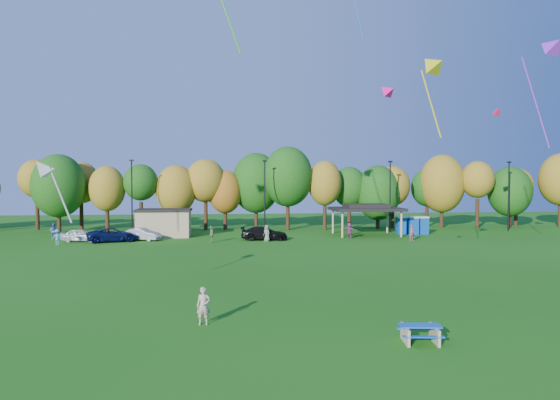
{
  "coord_description": "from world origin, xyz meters",
  "views": [
    {
      "loc": [
        -2.98,
        -21.38,
        6.33
      ],
      "look_at": [
        0.09,
        6.0,
        5.37
      ],
      "focal_mm": 32.0,
      "sensor_mm": 36.0,
      "label": 1
    }
  ],
  "objects": [
    {
      "name": "car_d",
      "position": [
        1.4,
        33.24,
        0.74
      ],
      "size": [
        5.29,
        2.57,
        1.48
      ],
      "primitive_type": "imported",
      "rotation": [
        0.0,
        0.0,
        1.47
      ],
      "color": "black",
      "rests_on": "ground"
    },
    {
      "name": "car_c",
      "position": [
        -14.84,
        33.45,
        0.74
      ],
      "size": [
        5.84,
        4.0,
        1.48
      ],
      "primitive_type": "imported",
      "rotation": [
        0.0,
        0.0,
        1.89
      ],
      "color": "#0B1346",
      "rests_on": "ground"
    },
    {
      "name": "picnic_table",
      "position": [
        4.71,
        -2.58,
        0.41
      ],
      "size": [
        1.77,
        1.53,
        0.7
      ],
      "rotation": [
        0.0,
        0.0,
        -0.13
      ],
      "color": "tan",
      "rests_on": "ground"
    },
    {
      "name": "kite_2",
      "position": [
        -11.99,
        4.66,
        7.02
      ],
      "size": [
        2.09,
        0.95,
        3.39
      ],
      "color": "#AEAEAE"
    },
    {
      "name": "far_person_3",
      "position": [
        11.14,
        33.73,
        0.9
      ],
      "size": [
        1.68,
        1.4,
        1.81
      ],
      "primitive_type": "imported",
      "rotation": [
        0.0,
        0.0,
        2.53
      ],
      "color": "#9A4084",
      "rests_on": "ground"
    },
    {
      "name": "lamp_posts",
      "position": [
        2.0,
        40.0,
        4.9
      ],
      "size": [
        64.5,
        0.25,
        9.09
      ],
      "color": "black",
      "rests_on": "ground"
    },
    {
      "name": "car_a",
      "position": [
        -18.32,
        34.02,
        0.68
      ],
      "size": [
        4.18,
        2.1,
        1.37
      ],
      "primitive_type": "imported",
      "rotation": [
        0.0,
        0.0,
        1.45
      ],
      "color": "white",
      "rests_on": "ground"
    },
    {
      "name": "kite_flyer",
      "position": [
        -3.91,
        0.89,
        0.84
      ],
      "size": [
        0.61,
        0.4,
        1.68
      ],
      "primitive_type": "imported",
      "rotation": [
        0.0,
        0.0,
        0.0
      ],
      "color": "#BEA18E",
      "rests_on": "ground"
    },
    {
      "name": "tree_line",
      "position": [
        -1.03,
        45.51,
        5.91
      ],
      "size": [
        93.57,
        10.55,
        11.15
      ],
      "color": "black",
      "rests_on": "ground"
    },
    {
      "name": "kite_5",
      "position": [
        6.25,
        6.56,
        11.62
      ],
      "size": [
        1.33,
        1.35,
        1.09
      ],
      "color": "#FE0E89"
    },
    {
      "name": "far_person_2",
      "position": [
        -19.74,
        30.91,
        0.81
      ],
      "size": [
        1.17,
        0.84,
        1.63
      ],
      "primitive_type": "imported",
      "rotation": [
        0.0,
        0.0,
        3.39
      ],
      "color": "teal",
      "rests_on": "ground"
    },
    {
      "name": "utility_building",
      "position": [
        -10.0,
        38.0,
        1.64
      ],
      "size": [
        6.3,
        4.3,
        3.25
      ],
      "color": "tan",
      "rests_on": "ground"
    },
    {
      "name": "ground",
      "position": [
        0.0,
        0.0,
        0.0
      ],
      "size": [
        160.0,
        160.0,
        0.0
      ],
      "primitive_type": "plane",
      "color": "#19600F",
      "rests_on": "ground"
    },
    {
      "name": "far_person_1",
      "position": [
        -4.33,
        31.55,
        0.88
      ],
      "size": [
        0.71,
        1.11,
        1.76
      ],
      "primitive_type": "imported",
      "rotation": [
        0.0,
        0.0,
        5.01
      ],
      "color": "#6A8F57",
      "rests_on": "ground"
    },
    {
      "name": "pavilion",
      "position": [
        14.0,
        37.0,
        3.23
      ],
      "size": [
        8.2,
        6.2,
        3.77
      ],
      "color": "tan",
      "rests_on": "ground"
    },
    {
      "name": "porta_potties",
      "position": [
        19.99,
        37.42,
        1.1
      ],
      "size": [
        3.75,
        1.7,
        2.18
      ],
      "color": "#0C48A7",
      "rests_on": "ground"
    },
    {
      "name": "kite_8",
      "position": [
        20.65,
        13.11,
        16.19
      ],
      "size": [
        2.03,
        4.87,
        8.4
      ],
      "color": "#9828DA"
    },
    {
      "name": "kite_9",
      "position": [
        23.2,
        24.17,
        13.24
      ],
      "size": [
        1.23,
        1.47,
        1.27
      ],
      "color": "#D0184E"
    },
    {
      "name": "far_person_0",
      "position": [
        1.57,
        31.96,
        0.89
      ],
      "size": [
        0.97,
        1.03,
        1.77
      ],
      "primitive_type": "imported",
      "rotation": [
        0.0,
        0.0,
        5.36
      ],
      "color": "#73855B",
      "rests_on": "ground"
    },
    {
      "name": "car_b",
      "position": [
        -11.95,
        34.31,
        0.68
      ],
      "size": [
        4.34,
        2.71,
        1.35
      ],
      "primitive_type": "imported",
      "rotation": [
        0.0,
        0.0,
        1.23
      ],
      "color": "#A8A7AD",
      "rests_on": "ground"
    },
    {
      "name": "far_person_4",
      "position": [
        17.34,
        30.82,
        0.88
      ],
      "size": [
        0.74,
        0.6,
        1.76
      ],
      "primitive_type": "imported",
      "rotation": [
        0.0,
        0.0,
        0.33
      ],
      "color": "#9B4963",
      "rests_on": "ground"
    },
    {
      "name": "kite_3",
      "position": [
        10.06,
        9.25,
        13.79
      ],
      "size": [
        2.12,
        3.32,
        5.55
      ],
      "color": "gold"
    },
    {
      "name": "far_person_5",
      "position": [
        -22.15,
        37.18,
        0.89
      ],
      "size": [
        0.92,
        0.74,
        1.77
      ],
      "primitive_type": "imported",
      "rotation": [
        0.0,
        0.0,
        3.05
      ],
      "color": "#4D64A9",
      "rests_on": "ground"
    }
  ]
}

